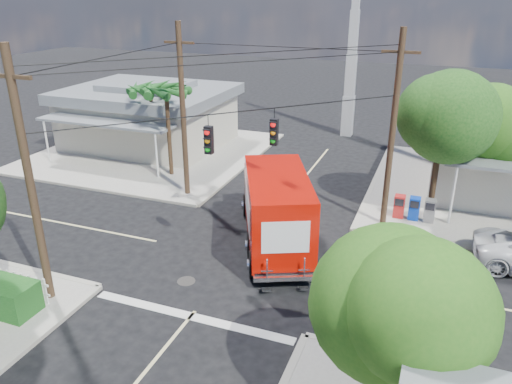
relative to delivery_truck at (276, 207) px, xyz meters
The scene contains 14 objects.
ground 2.66m from the delivery_truck, 119.59° to the right, with size 120.00×120.00×0.00m, color black.
sidewalk_ne 13.56m from the delivery_truck, 42.72° to the left, with size 14.12×14.12×0.14m.
sidewalk_nw 15.07m from the delivery_truck, 142.46° to the left, with size 14.12×14.12×0.14m.
road_markings 3.79m from the delivery_truck, 107.15° to the right, with size 32.00×32.00×0.01m.
building_nw 16.85m from the delivery_truck, 140.51° to the left, with size 10.80×10.20×4.30m.
radio_tower 18.67m from the delivery_truck, 91.56° to the left, with size 0.80×0.80×17.00m.
tree_ne_front 8.53m from the delivery_truck, 38.85° to the left, with size 4.21×4.14×6.66m.
tree_ne_back 11.64m from the delivery_truck, 39.26° to the left, with size 3.77×3.66×5.82m.
tree_se 11.06m from the delivery_truck, 56.24° to the right, with size 3.67×3.54×5.62m.
palm_nw_front 10.78m from the delivery_truck, 145.92° to the left, with size 3.01×3.08×5.59m.
palm_nw_back 13.09m from the delivery_truck, 145.38° to the left, with size 3.01×3.08×5.19m.
utility_poles 3.91m from the delivery_truck, behind, with size 12.00×10.68×9.00m.
vending_boxes 7.15m from the delivery_truck, 38.93° to the left, with size 1.90×0.50×1.10m.
delivery_truck is the anchor object (origin of this frame).
Camera 1 is at (7.18, -16.78, 10.54)m, focal length 35.00 mm.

